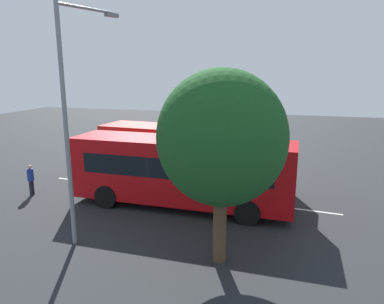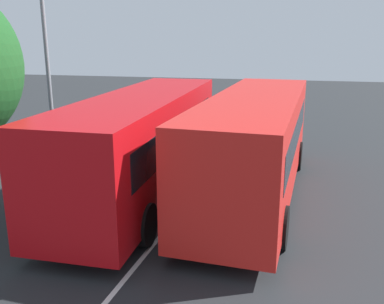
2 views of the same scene
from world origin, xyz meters
name	(u,v)px [view 1 (image 1 of 2)]	position (x,y,z in m)	size (l,w,h in m)	color
ground_plane	(180,194)	(0.00, 0.00, 0.00)	(74.48, 74.48, 0.00)	#232628
bus_far_left	(189,153)	(0.06, -1.82, 1.79)	(10.51, 3.29, 3.23)	red
bus_center_left	(180,170)	(-0.56, 1.63, 1.79)	(10.38, 2.76, 3.23)	#B70C11
pedestrian	(31,178)	(7.30, 2.32, 0.94)	(0.34, 0.34, 1.61)	#232833
street_lamp	(71,112)	(2.00, 6.04, 4.88)	(1.01, 2.64, 8.49)	gray
depot_tree	(221,139)	(-3.35, 6.01, 4.19)	(4.14, 3.73, 6.39)	#4C3823
lane_stripe_outer_left	(180,194)	(0.00, 0.00, 0.00)	(15.77, 0.12, 0.01)	silver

